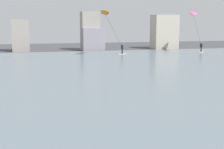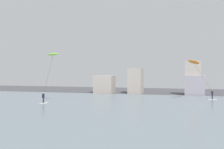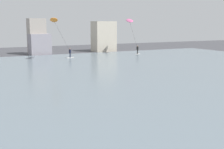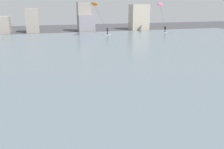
# 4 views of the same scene
# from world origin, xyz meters

# --- Properties ---
(water_bay) EXTENTS (84.00, 52.00, 0.10)m
(water_bay) POSITION_xyz_m (0.00, 31.26, 0.05)
(water_bay) COLOR slate
(water_bay) RESTS_ON ground
(far_shore_buildings) EXTENTS (37.67, 4.78, 6.87)m
(far_shore_buildings) POSITION_xyz_m (4.81, 60.08, 2.75)
(far_shore_buildings) COLOR #A89E93
(far_shore_buildings) RESTS_ON ground
(kitesurfer_orange) EXTENTS (4.99, 3.90, 6.89)m
(kitesurfer_orange) POSITION_xyz_m (6.24, 49.35, 6.07)
(kitesurfer_orange) COLOR silver
(kitesurfer_orange) RESTS_ON water_bay
(kitesurfer_pink) EXTENTS (2.54, 4.78, 6.91)m
(kitesurfer_pink) POSITION_xyz_m (22.19, 52.76, 6.09)
(kitesurfer_pink) COLOR silver
(kitesurfer_pink) RESTS_ON water_bay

